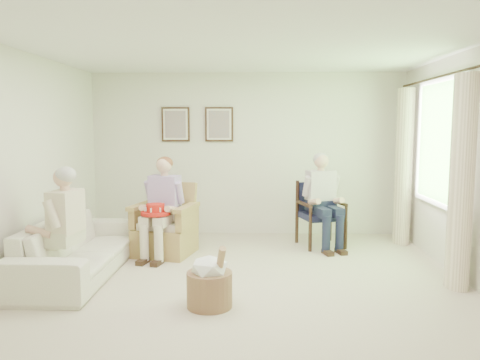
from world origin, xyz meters
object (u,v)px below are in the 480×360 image
(red_hat, at_px, (156,211))
(hatbox, at_px, (210,281))
(wicker_armchair, at_px, (165,232))
(person_wicker, at_px, (163,201))
(person_dark, at_px, (322,194))
(wood_armchair, at_px, (320,211))
(sofa, at_px, (79,247))
(person_sofa, at_px, (61,221))

(red_hat, distance_m, hatbox, 1.83)
(wicker_armchair, bearing_deg, person_wicker, -76.81)
(person_dark, xyz_separation_m, red_hat, (-2.26, -0.75, -0.12))
(wicker_armchair, height_order, wood_armchair, wicker_armchair)
(wicker_armchair, height_order, person_wicker, person_wicker)
(wicker_armchair, relative_size, red_hat, 2.55)
(wicker_armchair, bearing_deg, wood_armchair, 27.88)
(hatbox, bearing_deg, red_hat, 118.73)
(red_hat, height_order, hatbox, red_hat)
(wood_armchair, height_order, person_wicker, person_wicker)
(person_wicker, bearing_deg, wood_armchair, 30.98)
(sofa, relative_size, person_sofa, 1.72)
(hatbox, bearing_deg, person_dark, 58.84)
(wood_armchair, bearing_deg, person_dark, -106.43)
(person_sofa, bearing_deg, person_wicker, 154.94)
(sofa, height_order, person_dark, person_dark)
(hatbox, bearing_deg, person_wicker, 114.31)
(sofa, bearing_deg, wicker_armchair, -42.08)
(person_dark, bearing_deg, red_hat, -177.95)
(wicker_armchair, xyz_separation_m, wood_armchair, (2.20, 0.58, 0.20))
(person_dark, bearing_deg, sofa, -172.33)
(red_hat, bearing_deg, person_dark, 18.47)
(wood_armchair, xyz_separation_m, sofa, (-3.04, -1.51, -0.18))
(sofa, bearing_deg, person_sofa, -180.00)
(sofa, xyz_separation_m, person_wicker, (0.85, 0.81, 0.44))
(person_sofa, bearing_deg, wicker_armchair, 157.41)
(wood_armchair, bearing_deg, hatbox, -135.99)
(sofa, height_order, person_sofa, person_sofa)
(red_hat, xyz_separation_m, hatbox, (0.86, -1.56, -0.41))
(person_wicker, bearing_deg, wicker_armchair, 103.19)
(person_sofa, bearing_deg, person_dark, 129.45)
(red_hat, bearing_deg, person_wicker, 73.61)
(person_dark, relative_size, red_hat, 3.53)
(person_wicker, height_order, person_dark, person_dark)
(wicker_armchair, height_order, hatbox, wicker_armchair)
(sofa, relative_size, person_dark, 1.66)
(wood_armchair, relative_size, person_wicker, 0.70)
(sofa, height_order, person_wicker, person_wicker)
(wicker_armchair, distance_m, person_dark, 2.29)
(person_sofa, height_order, hatbox, person_sofa)
(sofa, bearing_deg, hatbox, -120.13)
(sofa, distance_m, person_sofa, 0.63)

